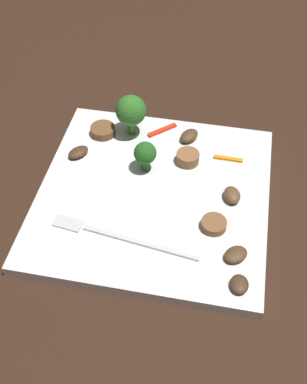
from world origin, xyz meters
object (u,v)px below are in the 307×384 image
(broccoli_floret_1, at_px, (131,111))
(mushroom_3, at_px, (239,284))
(broccoli_floret_0, at_px, (145,154))
(sausage_slice_0, at_px, (214,224))
(mushroom_0, at_px, (78,152))
(sausage_slice_1, at_px, (103,131))
(mushroom_4, at_px, (189,136))
(sausage_slice_2, at_px, (188,158))
(mushroom_2, at_px, (236,255))
(mushroom_1, at_px, (232,195))
(fork, at_px, (112,235))
(pepper_strip_1, at_px, (228,159))
(plate, at_px, (153,196))
(pepper_strip_0, at_px, (162,130))

(broccoli_floret_1, xyz_separation_m, mushroom_3, (-0.17, 0.23, -0.04))
(broccoli_floret_0, distance_m, sausage_slice_0, 0.13)
(sausage_slice_0, bearing_deg, mushroom_0, -24.56)
(sausage_slice_1, distance_m, mushroom_4, 0.12)
(sausage_slice_0, distance_m, mushroom_0, 0.22)
(sausage_slice_2, xyz_separation_m, mushroom_2, (-0.08, 0.14, -0.00))
(mushroom_1, bearing_deg, fork, 32.87)
(fork, distance_m, pepper_strip_1, 0.20)
(plate, xyz_separation_m, mushroom_0, (0.12, -0.05, 0.01))
(fork, relative_size, mushroom_2, 6.09)
(sausage_slice_0, bearing_deg, broccoli_floret_0, -39.01)
(broccoli_floret_1, height_order, mushroom_1, broccoli_floret_1)
(plate, height_order, broccoli_floret_1, broccoli_floret_1)
(mushroom_1, bearing_deg, mushroom_4, -55.70)
(sausage_slice_1, distance_m, mushroom_3, 0.30)
(broccoli_floret_0, height_order, sausage_slice_0, broccoli_floret_0)
(broccoli_floret_1, bearing_deg, sausage_slice_2, 153.58)
(mushroom_0, relative_size, mushroom_2, 1.04)
(mushroom_2, bearing_deg, sausage_slice_0, -52.69)
(sausage_slice_0, xyz_separation_m, sausage_slice_1, (0.18, -0.14, 0.00))
(fork, height_order, mushroom_1, mushroom_1)
(broccoli_floret_0, xyz_separation_m, sausage_slice_0, (-0.10, 0.08, -0.02))
(sausage_slice_0, height_order, sausage_slice_2, sausage_slice_2)
(sausage_slice_1, xyz_separation_m, mushroom_4, (-0.12, -0.01, 0.00))
(sausage_slice_0, xyz_separation_m, mushroom_3, (-0.04, 0.08, -0.00))
(mushroom_1, distance_m, mushroom_2, 0.09)
(broccoli_floret_0, relative_size, sausage_slice_2, 1.42)
(sausage_slice_1, bearing_deg, mushroom_2, 138.95)
(mushroom_0, bearing_deg, mushroom_4, -157.02)
(mushroom_3, distance_m, mushroom_4, 0.25)
(sausage_slice_2, bearing_deg, sausage_slice_0, 114.06)
(sausage_slice_1, bearing_deg, broccoli_floret_1, -166.80)
(mushroom_1, height_order, pepper_strip_0, mushroom_1)
(sausage_slice_2, height_order, pepper_strip_0, sausage_slice_2)
(broccoli_floret_0, bearing_deg, fork, 82.25)
(plate, xyz_separation_m, pepper_strip_0, (0.01, -0.12, 0.01))
(plate, bearing_deg, pepper_strip_0, -85.15)
(plate, relative_size, mushroom_2, 10.01)
(mushroom_4, height_order, pepper_strip_0, mushroom_4)
(sausage_slice_2, bearing_deg, pepper_strip_0, -50.84)
(mushroom_1, bearing_deg, mushroom_2, 97.60)
(mushroom_0, bearing_deg, mushroom_2, 150.40)
(plate, bearing_deg, pepper_strip_1, -139.00)
(fork, bearing_deg, pepper_strip_1, -120.67)
(broccoli_floret_0, distance_m, mushroom_2, 0.18)
(sausage_slice_1, xyz_separation_m, mushroom_0, (0.02, 0.05, -0.00))
(fork, xyz_separation_m, mushroom_3, (-0.15, 0.04, 0.00))
(mushroom_4, bearing_deg, broccoli_floret_0, 54.86)
(sausage_slice_2, height_order, mushroom_0, sausage_slice_2)
(plate, xyz_separation_m, mushroom_2, (-0.11, 0.08, 0.01))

